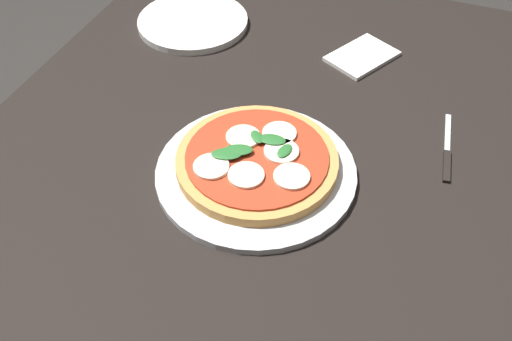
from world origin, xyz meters
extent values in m
cube|color=black|center=(0.00, 0.00, 0.74)|extent=(1.37, 0.94, 0.04)
cube|color=black|center=(-0.61, -0.39, 0.36)|extent=(0.07, 0.07, 0.72)
cube|color=black|center=(-0.61, 0.39, 0.36)|extent=(0.07, 0.07, 0.72)
cylinder|color=silver|center=(-0.02, 0.02, 0.76)|extent=(0.32, 0.32, 0.01)
cylinder|color=tan|center=(-0.03, 0.02, 0.78)|extent=(0.26, 0.26, 0.02)
cylinder|color=#B7381E|center=(-0.03, 0.02, 0.79)|extent=(0.23, 0.23, 0.00)
cylinder|color=#F4EACC|center=(0.01, 0.02, 0.80)|extent=(0.06, 0.06, 0.00)
cylinder|color=#F4EACC|center=(-0.01, 0.09, 0.80)|extent=(0.06, 0.06, 0.00)
cylinder|color=#F4EACC|center=(-0.05, 0.06, 0.80)|extent=(0.06, 0.06, 0.00)
cylinder|color=#F4EACC|center=(-0.09, 0.04, 0.80)|extent=(0.06, 0.06, 0.00)
cylinder|color=#F4EACC|center=(-0.06, -0.01, 0.80)|extent=(0.06, 0.06, 0.00)
cylinder|color=#F4EACC|center=(0.02, -0.03, 0.80)|extent=(0.06, 0.06, 0.00)
ellipsoid|color=#286B2D|center=(-0.05, 0.06, 0.80)|extent=(0.04, 0.02, 0.00)
ellipsoid|color=#286B2D|center=(-0.03, -0.01, 0.80)|extent=(0.04, 0.05, 0.00)
ellipsoid|color=#286B2D|center=(-0.07, 0.01, 0.80)|extent=(0.04, 0.03, 0.00)
ellipsoid|color=#286B2D|center=(-0.07, 0.03, 0.80)|extent=(0.03, 0.05, 0.00)
ellipsoid|color=#286B2D|center=(-0.01, -0.02, 0.80)|extent=(0.04, 0.05, 0.00)
cylinder|color=white|center=(-0.39, -0.26, 0.77)|extent=(0.23, 0.23, 0.01)
cube|color=white|center=(-0.40, 0.10, 0.76)|extent=(0.16, 0.14, 0.01)
cube|color=black|center=(-0.15, 0.30, 0.76)|extent=(0.07, 0.02, 0.01)
cube|color=silver|center=(-0.23, 0.29, 0.76)|extent=(0.10, 0.02, 0.00)
camera|label=1|loc=(0.60, 0.26, 1.44)|focal=42.18mm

